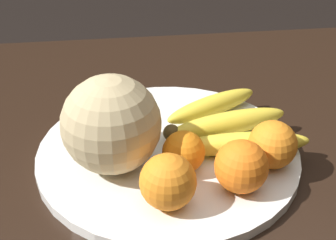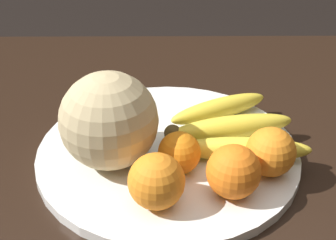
{
  "view_description": "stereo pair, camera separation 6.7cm",
  "coord_description": "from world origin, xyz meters",
  "px_view_note": "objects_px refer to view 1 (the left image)",
  "views": [
    {
      "loc": [
        0.1,
        0.58,
        1.19
      ],
      "look_at": [
        0.03,
        0.01,
        0.83
      ],
      "focal_mm": 50.0,
      "sensor_mm": 36.0,
      "label": 1
    },
    {
      "loc": [
        0.04,
        0.58,
        1.19
      ],
      "look_at": [
        0.03,
        0.01,
        0.83
      ],
      "focal_mm": 50.0,
      "sensor_mm": 36.0,
      "label": 2
    }
  ],
  "objects_px": {
    "melon": "(111,124)",
    "orange_front_right": "(241,166)",
    "banana_bunch": "(227,125)",
    "kitchen_table": "(186,198)",
    "orange_front_left": "(184,152)",
    "orange_back_left": "(273,145)",
    "fruit_bowl": "(168,152)",
    "orange_mid_center": "(168,182)"
  },
  "relations": [
    {
      "from": "orange_front_right",
      "to": "orange_mid_center",
      "type": "bearing_deg",
      "value": 10.95
    },
    {
      "from": "melon",
      "to": "orange_front_left",
      "type": "xyz_separation_m",
      "value": [
        -0.1,
        0.02,
        -0.04
      ]
    },
    {
      "from": "orange_front_right",
      "to": "orange_mid_center",
      "type": "xyz_separation_m",
      "value": [
        0.1,
        0.02,
        0.0
      ]
    },
    {
      "from": "orange_front_left",
      "to": "orange_mid_center",
      "type": "height_order",
      "value": "orange_mid_center"
    },
    {
      "from": "orange_back_left",
      "to": "orange_front_left",
      "type": "bearing_deg",
      "value": -2.23
    },
    {
      "from": "orange_mid_center",
      "to": "kitchen_table",
      "type": "bearing_deg",
      "value": -109.76
    },
    {
      "from": "orange_front_left",
      "to": "orange_mid_center",
      "type": "bearing_deg",
      "value": 65.89
    },
    {
      "from": "banana_bunch",
      "to": "orange_front_left",
      "type": "distance_m",
      "value": 0.11
    },
    {
      "from": "melon",
      "to": "orange_back_left",
      "type": "relative_size",
      "value": 2.0
    },
    {
      "from": "melon",
      "to": "orange_front_right",
      "type": "xyz_separation_m",
      "value": [
        -0.16,
        0.07,
        -0.03
      ]
    },
    {
      "from": "banana_bunch",
      "to": "orange_front_left",
      "type": "relative_size",
      "value": 3.55
    },
    {
      "from": "kitchen_table",
      "to": "orange_mid_center",
      "type": "distance_m",
      "value": 0.21
    },
    {
      "from": "kitchen_table",
      "to": "melon",
      "type": "bearing_deg",
      "value": 20.85
    },
    {
      "from": "orange_front_right",
      "to": "kitchen_table",
      "type": "bearing_deg",
      "value": -66.14
    },
    {
      "from": "kitchen_table",
      "to": "orange_back_left",
      "type": "distance_m",
      "value": 0.2
    },
    {
      "from": "melon",
      "to": "orange_front_left",
      "type": "relative_size",
      "value": 2.3
    },
    {
      "from": "fruit_bowl",
      "to": "banana_bunch",
      "type": "xyz_separation_m",
      "value": [
        -0.1,
        -0.02,
        0.03
      ]
    },
    {
      "from": "banana_bunch",
      "to": "orange_front_left",
      "type": "xyz_separation_m",
      "value": [
        0.08,
        0.08,
        0.01
      ]
    },
    {
      "from": "melon",
      "to": "orange_front_right",
      "type": "height_order",
      "value": "melon"
    },
    {
      "from": "fruit_bowl",
      "to": "orange_back_left",
      "type": "distance_m",
      "value": 0.16
    },
    {
      "from": "fruit_bowl",
      "to": "banana_bunch",
      "type": "bearing_deg",
      "value": -165.62
    },
    {
      "from": "banana_bunch",
      "to": "orange_back_left",
      "type": "xyz_separation_m",
      "value": [
        -0.04,
        0.08,
        0.02
      ]
    },
    {
      "from": "kitchen_table",
      "to": "orange_front_left",
      "type": "distance_m",
      "value": 0.16
    },
    {
      "from": "orange_front_right",
      "to": "orange_front_left",
      "type": "bearing_deg",
      "value": -35.65
    },
    {
      "from": "kitchen_table",
      "to": "melon",
      "type": "height_order",
      "value": "melon"
    },
    {
      "from": "melon",
      "to": "orange_front_right",
      "type": "relative_size",
      "value": 1.92
    },
    {
      "from": "orange_front_left",
      "to": "orange_back_left",
      "type": "xyz_separation_m",
      "value": [
        -0.12,
        0.0,
        0.0
      ]
    },
    {
      "from": "kitchen_table",
      "to": "banana_bunch",
      "type": "height_order",
      "value": "banana_bunch"
    },
    {
      "from": "kitchen_table",
      "to": "melon",
      "type": "xyz_separation_m",
      "value": [
        0.11,
        0.04,
        0.18
      ]
    },
    {
      "from": "melon",
      "to": "fruit_bowl",
      "type": "bearing_deg",
      "value": -159.52
    },
    {
      "from": "melon",
      "to": "orange_front_left",
      "type": "height_order",
      "value": "melon"
    },
    {
      "from": "orange_back_left",
      "to": "fruit_bowl",
      "type": "bearing_deg",
      "value": -22.35
    },
    {
      "from": "orange_front_left",
      "to": "orange_back_left",
      "type": "distance_m",
      "value": 0.12
    },
    {
      "from": "orange_back_left",
      "to": "orange_mid_center",
      "type": "bearing_deg",
      "value": 22.17
    },
    {
      "from": "fruit_bowl",
      "to": "melon",
      "type": "xyz_separation_m",
      "value": [
        0.08,
        0.03,
        0.08
      ]
    },
    {
      "from": "orange_mid_center",
      "to": "orange_back_left",
      "type": "xyz_separation_m",
      "value": [
        -0.15,
        -0.06,
        -0.0
      ]
    },
    {
      "from": "orange_front_left",
      "to": "orange_mid_center",
      "type": "relative_size",
      "value": 0.82
    },
    {
      "from": "kitchen_table",
      "to": "orange_front_left",
      "type": "height_order",
      "value": "orange_front_left"
    },
    {
      "from": "banana_bunch",
      "to": "orange_front_right",
      "type": "xyz_separation_m",
      "value": [
        0.01,
        0.13,
        0.02
      ]
    },
    {
      "from": "orange_front_right",
      "to": "orange_back_left",
      "type": "distance_m",
      "value": 0.07
    },
    {
      "from": "fruit_bowl",
      "to": "banana_bunch",
      "type": "distance_m",
      "value": 0.1
    },
    {
      "from": "orange_front_right",
      "to": "orange_mid_center",
      "type": "height_order",
      "value": "orange_mid_center"
    }
  ]
}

